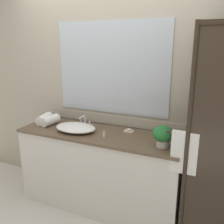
# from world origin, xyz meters

# --- Properties ---
(ground_plane) EXTENTS (8.00, 8.00, 0.00)m
(ground_plane) POSITION_xyz_m (0.00, 0.00, 0.00)
(ground_plane) COLOR silver
(wall_back_with_mirror) EXTENTS (4.40, 0.06, 2.60)m
(wall_back_with_mirror) POSITION_xyz_m (0.00, 0.34, 1.31)
(wall_back_with_mirror) COLOR #B2A893
(wall_back_with_mirror) RESTS_ON ground_plane
(vanity_cabinet) EXTENTS (1.80, 0.58, 0.90)m
(vanity_cabinet) POSITION_xyz_m (0.00, 0.01, 0.45)
(vanity_cabinet) COLOR silver
(vanity_cabinet) RESTS_ON ground_plane
(sink_basin) EXTENTS (0.47, 0.32, 0.08)m
(sink_basin) POSITION_xyz_m (-0.27, -0.05, 0.94)
(sink_basin) COLOR white
(sink_basin) RESTS_ON vanity_cabinet
(faucet) EXTENTS (0.17, 0.14, 0.13)m
(faucet) POSITION_xyz_m (-0.27, 0.14, 0.94)
(faucet) COLOR silver
(faucet) RESTS_ON vanity_cabinet
(potted_plant) EXTENTS (0.20, 0.20, 0.20)m
(potted_plant) POSITION_xyz_m (0.71, -0.09, 1.02)
(potted_plant) COLOR beige
(potted_plant) RESTS_ON vanity_cabinet
(soap_dish) EXTENTS (0.10, 0.07, 0.04)m
(soap_dish) POSITION_xyz_m (0.28, 0.16, 0.91)
(soap_dish) COLOR silver
(soap_dish) RESTS_ON vanity_cabinet
(amenity_bottle_conditioner) EXTENTS (0.03, 0.03, 0.07)m
(amenity_bottle_conditioner) POSITION_xyz_m (0.11, -0.11, 0.93)
(amenity_bottle_conditioner) COLOR silver
(amenity_bottle_conditioner) RESTS_ON vanity_cabinet
(amenity_bottle_body_wash) EXTENTS (0.03, 0.03, 0.09)m
(amenity_bottle_body_wash) POSITION_xyz_m (0.63, 0.06, 0.94)
(amenity_bottle_body_wash) COLOR silver
(amenity_bottle_body_wash) RESTS_ON vanity_cabinet
(rolled_towel_near_edge) EXTENTS (0.16, 0.27, 0.11)m
(rolled_towel_near_edge) POSITION_xyz_m (-0.76, 0.03, 0.95)
(rolled_towel_near_edge) COLOR white
(rolled_towel_near_edge) RESTS_ON vanity_cabinet
(rolled_towel_middle) EXTENTS (0.14, 0.24, 0.11)m
(rolled_towel_middle) POSITION_xyz_m (-0.65, -0.00, 0.96)
(rolled_towel_middle) COLOR white
(rolled_towel_middle) RESTS_ON vanity_cabinet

